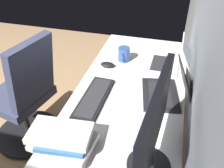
{
  "coord_description": "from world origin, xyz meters",
  "views": [
    {
      "loc": [
        0.96,
        1.97,
        1.68
      ],
      "look_at": [
        -0.01,
        1.7,
        0.95
      ],
      "focal_mm": 38.78,
      "sensor_mm": 36.0,
      "label": 1
    }
  ],
  "objects_px": {
    "office_chair": "(26,99)",
    "laptop_leftmost": "(172,60)",
    "laptop_left": "(170,89)",
    "keyboard_main": "(94,98)",
    "book_stack_near": "(63,139)",
    "coffee_mug": "(124,54)",
    "monitor_primary": "(153,126)",
    "mouse_main": "(107,65)"
  },
  "relations": [
    {
      "from": "laptop_left",
      "to": "laptop_leftmost",
      "type": "bearing_deg",
      "value": -178.02
    },
    {
      "from": "office_chair",
      "to": "laptop_left",
      "type": "bearing_deg",
      "value": 89.39
    },
    {
      "from": "laptop_left",
      "to": "coffee_mug",
      "type": "height_order",
      "value": "laptop_left"
    },
    {
      "from": "laptop_left",
      "to": "office_chair",
      "type": "bearing_deg",
      "value": -90.61
    },
    {
      "from": "laptop_leftmost",
      "to": "book_stack_near",
      "type": "xyz_separation_m",
      "value": [
        0.89,
        -0.45,
        0.0
      ]
    },
    {
      "from": "mouse_main",
      "to": "book_stack_near",
      "type": "distance_m",
      "value": 0.77
    },
    {
      "from": "laptop_leftmost",
      "to": "coffee_mug",
      "type": "relative_size",
      "value": 2.67
    },
    {
      "from": "laptop_left",
      "to": "keyboard_main",
      "type": "relative_size",
      "value": 0.89
    },
    {
      "from": "coffee_mug",
      "to": "keyboard_main",
      "type": "bearing_deg",
      "value": -7.97
    },
    {
      "from": "keyboard_main",
      "to": "coffee_mug",
      "type": "relative_size",
      "value": 3.29
    },
    {
      "from": "monitor_primary",
      "to": "mouse_main",
      "type": "xyz_separation_m",
      "value": [
        -0.77,
        -0.41,
        -0.24
      ]
    },
    {
      "from": "monitor_primary",
      "to": "laptop_left",
      "type": "distance_m",
      "value": 0.58
    },
    {
      "from": "laptop_left",
      "to": "office_chair",
      "type": "xyz_separation_m",
      "value": [
        -0.01,
        -1.08,
        -0.32
      ]
    },
    {
      "from": "monitor_primary",
      "to": "coffee_mug",
      "type": "relative_size",
      "value": 4.31
    },
    {
      "from": "keyboard_main",
      "to": "coffee_mug",
      "type": "bearing_deg",
      "value": 172.03
    },
    {
      "from": "laptop_leftmost",
      "to": "mouse_main",
      "type": "distance_m",
      "value": 0.47
    },
    {
      "from": "book_stack_near",
      "to": "keyboard_main",
      "type": "bearing_deg",
      "value": 176.24
    },
    {
      "from": "monitor_primary",
      "to": "keyboard_main",
      "type": "xyz_separation_m",
      "value": [
        -0.39,
        -0.39,
        -0.24
      ]
    },
    {
      "from": "monitor_primary",
      "to": "office_chair",
      "type": "bearing_deg",
      "value": -118.32
    },
    {
      "from": "book_stack_near",
      "to": "office_chair",
      "type": "distance_m",
      "value": 0.89
    },
    {
      "from": "laptop_left",
      "to": "keyboard_main",
      "type": "distance_m",
      "value": 0.47
    },
    {
      "from": "laptop_left",
      "to": "coffee_mug",
      "type": "distance_m",
      "value": 0.51
    },
    {
      "from": "laptop_leftmost",
      "to": "laptop_left",
      "type": "xyz_separation_m",
      "value": [
        0.36,
        0.01,
        -0.0
      ]
    },
    {
      "from": "keyboard_main",
      "to": "book_stack_near",
      "type": "bearing_deg",
      "value": -3.76
    },
    {
      "from": "monitor_primary",
      "to": "keyboard_main",
      "type": "bearing_deg",
      "value": -134.96
    },
    {
      "from": "coffee_mug",
      "to": "office_chair",
      "type": "height_order",
      "value": "office_chair"
    },
    {
      "from": "mouse_main",
      "to": "monitor_primary",
      "type": "bearing_deg",
      "value": 28.19
    },
    {
      "from": "coffee_mug",
      "to": "laptop_leftmost",
      "type": "bearing_deg",
      "value": 91.23
    },
    {
      "from": "laptop_leftmost",
      "to": "coffee_mug",
      "type": "bearing_deg",
      "value": -88.77
    },
    {
      "from": "laptop_leftmost",
      "to": "monitor_primary",
      "type": "bearing_deg",
      "value": -2.48
    },
    {
      "from": "monitor_primary",
      "to": "laptop_left",
      "type": "xyz_separation_m",
      "value": [
        -0.54,
        0.05,
        -0.2
      ]
    },
    {
      "from": "office_chair",
      "to": "laptop_leftmost",
      "type": "bearing_deg",
      "value": 107.83
    },
    {
      "from": "mouse_main",
      "to": "coffee_mug",
      "type": "distance_m",
      "value": 0.16
    },
    {
      "from": "monitor_primary",
      "to": "mouse_main",
      "type": "bearing_deg",
      "value": -151.81
    },
    {
      "from": "keyboard_main",
      "to": "coffee_mug",
      "type": "xyz_separation_m",
      "value": [
        -0.5,
        0.07,
        0.04
      ]
    },
    {
      "from": "book_stack_near",
      "to": "office_chair",
      "type": "height_order",
      "value": "office_chair"
    },
    {
      "from": "laptop_leftmost",
      "to": "book_stack_near",
      "type": "height_order",
      "value": "laptop_leftmost"
    },
    {
      "from": "keyboard_main",
      "to": "laptop_left",
      "type": "bearing_deg",
      "value": 109.44
    },
    {
      "from": "monitor_primary",
      "to": "book_stack_near",
      "type": "distance_m",
      "value": 0.46
    },
    {
      "from": "monitor_primary",
      "to": "laptop_leftmost",
      "type": "xyz_separation_m",
      "value": [
        -0.9,
        0.04,
        -0.2
      ]
    },
    {
      "from": "laptop_leftmost",
      "to": "keyboard_main",
      "type": "bearing_deg",
      "value": -39.95
    },
    {
      "from": "office_chair",
      "to": "keyboard_main",
      "type": "bearing_deg",
      "value": 75.42
    }
  ]
}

